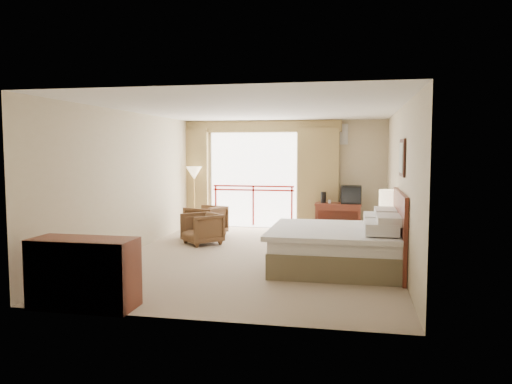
% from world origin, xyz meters
% --- Properties ---
extents(floor, '(7.00, 7.00, 0.00)m').
position_xyz_m(floor, '(0.00, 0.00, 0.00)').
color(floor, gray).
rests_on(floor, ground).
extents(ceiling, '(7.00, 7.00, 0.00)m').
position_xyz_m(ceiling, '(0.00, 0.00, 2.70)').
color(ceiling, white).
rests_on(ceiling, wall_back).
extents(wall_back, '(5.00, 0.00, 5.00)m').
position_xyz_m(wall_back, '(0.00, 3.50, 1.35)').
color(wall_back, '#C3B18C').
rests_on(wall_back, ground).
extents(wall_front, '(5.00, 0.00, 5.00)m').
position_xyz_m(wall_front, '(0.00, -3.50, 1.35)').
color(wall_front, '#C3B18C').
rests_on(wall_front, ground).
extents(wall_left, '(0.00, 7.00, 7.00)m').
position_xyz_m(wall_left, '(-2.50, 0.00, 1.35)').
color(wall_left, '#C3B18C').
rests_on(wall_left, ground).
extents(wall_right, '(0.00, 7.00, 7.00)m').
position_xyz_m(wall_right, '(2.50, 0.00, 1.35)').
color(wall_right, '#C3B18C').
rests_on(wall_right, ground).
extents(balcony_door, '(2.40, 0.00, 2.40)m').
position_xyz_m(balcony_door, '(-0.80, 3.48, 1.20)').
color(balcony_door, white).
rests_on(balcony_door, wall_back).
extents(balcony_railing, '(2.09, 0.03, 1.02)m').
position_xyz_m(balcony_railing, '(-0.80, 3.46, 0.81)').
color(balcony_railing, '#A0150D').
rests_on(balcony_railing, wall_back).
extents(curtain_left, '(1.00, 0.26, 2.50)m').
position_xyz_m(curtain_left, '(-2.45, 3.35, 1.25)').
color(curtain_left, olive).
rests_on(curtain_left, wall_back).
extents(curtain_right, '(1.00, 0.26, 2.50)m').
position_xyz_m(curtain_right, '(0.85, 3.35, 1.25)').
color(curtain_right, olive).
rests_on(curtain_right, wall_back).
extents(valance, '(4.40, 0.22, 0.28)m').
position_xyz_m(valance, '(-0.80, 3.38, 2.55)').
color(valance, olive).
rests_on(valance, wall_back).
extents(hvac_vent, '(0.50, 0.04, 0.50)m').
position_xyz_m(hvac_vent, '(1.30, 3.47, 2.35)').
color(hvac_vent, silver).
rests_on(hvac_vent, wall_back).
extents(bed, '(2.13, 2.06, 0.97)m').
position_xyz_m(bed, '(1.50, -0.60, 0.38)').
color(bed, brown).
rests_on(bed, floor).
extents(headboard, '(0.06, 2.10, 1.30)m').
position_xyz_m(headboard, '(2.46, -0.60, 0.65)').
color(headboard, '#581F14').
rests_on(headboard, wall_right).
extents(framed_art, '(0.04, 0.72, 0.60)m').
position_xyz_m(framed_art, '(2.47, -0.60, 1.85)').
color(framed_art, black).
rests_on(framed_art, wall_right).
extents(nightstand, '(0.40, 0.47, 0.56)m').
position_xyz_m(nightstand, '(2.36, 0.57, 0.28)').
color(nightstand, '#581F14').
rests_on(nightstand, floor).
extents(table_lamp, '(0.37, 0.37, 0.65)m').
position_xyz_m(table_lamp, '(2.36, 0.62, 1.07)').
color(table_lamp, tan).
rests_on(table_lamp, nightstand).
extents(phone, '(0.20, 0.16, 0.08)m').
position_xyz_m(phone, '(2.31, 0.42, 0.60)').
color(phone, black).
rests_on(phone, nightstand).
extents(desk, '(1.08, 0.52, 0.71)m').
position_xyz_m(desk, '(1.35, 3.04, 0.55)').
color(desk, '#581F14').
rests_on(desk, floor).
extents(tv, '(0.47, 0.37, 0.43)m').
position_xyz_m(tv, '(1.65, 2.98, 0.92)').
color(tv, black).
rests_on(tv, desk).
extents(coffee_maker, '(0.15, 0.15, 0.27)m').
position_xyz_m(coffee_maker, '(1.00, 2.99, 0.84)').
color(coffee_maker, black).
rests_on(coffee_maker, desk).
extents(cup, '(0.07, 0.07, 0.09)m').
position_xyz_m(cup, '(1.15, 2.94, 0.75)').
color(cup, white).
rests_on(cup, desk).
extents(wastebasket, '(0.29, 0.29, 0.33)m').
position_xyz_m(wastebasket, '(0.95, 2.71, 0.17)').
color(wastebasket, black).
rests_on(wastebasket, floor).
extents(armchair_far, '(0.97, 0.95, 0.70)m').
position_xyz_m(armchair_far, '(-1.60, 1.94, 0.00)').
color(armchair_far, '#4B301B').
rests_on(armchair_far, floor).
extents(armchair_near, '(1.00, 1.00, 0.65)m').
position_xyz_m(armchair_near, '(-1.39, 1.01, 0.00)').
color(armchair_near, '#4B301B').
rests_on(armchair_near, floor).
extents(side_table, '(0.50, 0.50, 0.54)m').
position_xyz_m(side_table, '(-1.75, 1.64, 0.37)').
color(side_table, black).
rests_on(side_table, floor).
extents(book, '(0.16, 0.21, 0.02)m').
position_xyz_m(book, '(-1.75, 1.64, 0.55)').
color(book, white).
rests_on(book, side_table).
extents(floor_lamp, '(0.40, 0.40, 1.55)m').
position_xyz_m(floor_lamp, '(-2.22, 3.01, 1.33)').
color(floor_lamp, tan).
rests_on(floor_lamp, floor).
extents(dresser, '(1.31, 0.56, 0.88)m').
position_xyz_m(dresser, '(-1.58, -3.32, 0.44)').
color(dresser, '#581F14').
rests_on(dresser, floor).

